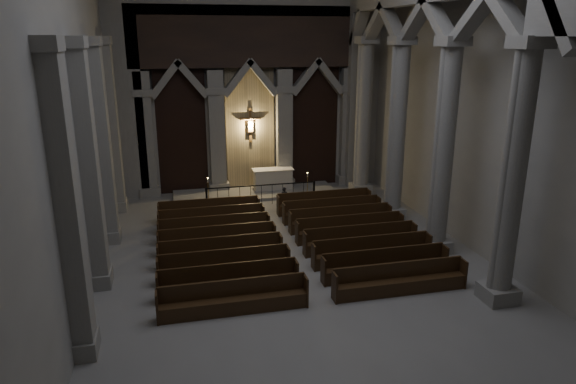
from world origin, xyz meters
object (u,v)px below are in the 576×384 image
object	(u,v)px
altar_rail	(261,191)
candle_stand_left	(209,199)
candle_stand_right	(307,191)
pews	(289,243)
altar	(273,179)
worshipper	(285,199)

from	to	relation	value
altar_rail	candle_stand_left	size ratio (longest dim) A/B	3.69
candle_stand_right	pews	xyz separation A→B (m)	(-2.51, -6.45, -0.04)
altar	candle_stand_left	world-z (taller)	candle_stand_left
worshipper	candle_stand_left	bearing A→B (deg)	161.70
candle_stand_left	pews	distance (m)	6.71
worshipper	pews	bearing A→B (deg)	-99.45
altar	altar_rail	world-z (taller)	altar
altar_rail	pews	size ratio (longest dim) A/B	0.55
altar	worshipper	xyz separation A→B (m)	(-0.08, -3.15, -0.15)
altar_rail	worshipper	distance (m)	1.35
pews	worshipper	world-z (taller)	worshipper
pews	worshipper	xyz separation A→B (m)	(0.95, 4.92, 0.22)
pews	altar_rail	bearing A→B (deg)	90.00
worshipper	altar_rail	bearing A→B (deg)	136.68
altar_rail	altar	bearing A→B (deg)	64.96
altar	worshipper	distance (m)	3.16
pews	candle_stand_left	bearing A→B (deg)	112.58
altar_rail	worshipper	xyz separation A→B (m)	(0.95, -0.95, -0.16)
candle_stand_right	pews	bearing A→B (deg)	-111.27
altar_rail	worshipper	bearing A→B (deg)	-44.84
altar_rail	candle_stand_right	distance (m)	2.60
altar_rail	pews	xyz separation A→B (m)	(0.00, -5.87, -0.38)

